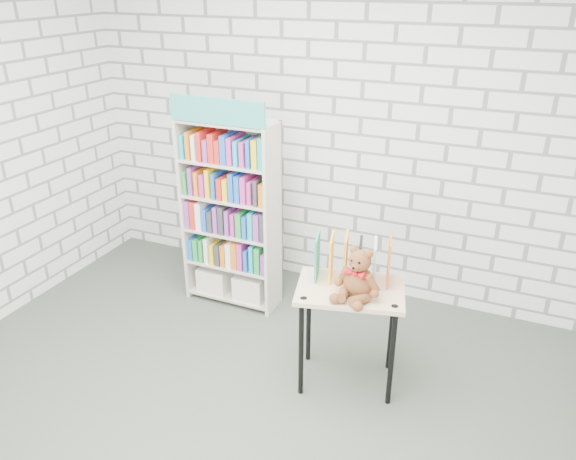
% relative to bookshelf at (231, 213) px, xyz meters
% --- Properties ---
extents(ground, '(4.50, 4.50, 0.00)m').
position_rel_bookshelf_xyz_m(ground, '(0.64, -1.36, -0.81)').
color(ground, '#40483D').
rests_on(ground, ground).
extents(room_shell, '(4.52, 4.02, 2.81)m').
position_rel_bookshelf_xyz_m(room_shell, '(0.64, -1.36, 0.97)').
color(room_shell, silver).
rests_on(room_shell, ground).
extents(bookshelf, '(0.79, 0.31, 1.78)m').
position_rel_bookshelf_xyz_m(bookshelf, '(0.00, 0.00, 0.00)').
color(bookshelf, beige).
rests_on(bookshelf, ground).
extents(display_table, '(0.79, 0.63, 0.75)m').
position_rel_bookshelf_xyz_m(display_table, '(1.23, -0.65, -0.17)').
color(display_table, '#D7AD81').
rests_on(display_table, ground).
extents(table_books, '(0.52, 0.32, 0.29)m').
position_rel_bookshelf_xyz_m(table_books, '(1.21, -0.54, 0.08)').
color(table_books, teal).
rests_on(table_books, display_table).
extents(teddy_bear, '(0.31, 0.29, 0.33)m').
position_rel_bookshelf_xyz_m(teddy_bear, '(1.30, -0.74, 0.07)').
color(teddy_bear, brown).
rests_on(teddy_bear, display_table).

